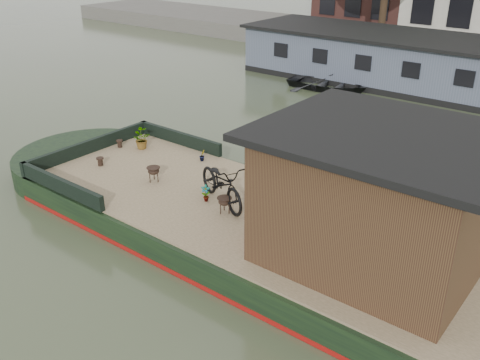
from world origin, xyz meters
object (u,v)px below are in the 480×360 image
Objects in this scene: dinghy at (328,81)px; brazier_front at (225,205)px; potted_plant_a at (206,193)px; brazier_rear at (154,174)px; cabin at (377,196)px; bicycle at (222,183)px.

brazier_front is at bearing -167.43° from dinghy.
brazier_front is 0.11× the size of dinghy.
brazier_front is 12.64m from dinghy.
potted_plant_a reaches higher than brazier_rear.
dinghy is at bearing 107.38° from potted_plant_a.
bicycle is (-3.46, -0.07, -0.75)m from cabin.
cabin reaches higher than brazier_front.
dinghy is at bearing 110.05° from brazier_front.
bicycle is 5.05× the size of brazier_rear.
potted_plant_a is 0.11× the size of dinghy.
cabin is 10.53× the size of potted_plant_a.
brazier_front is (0.66, -0.15, -0.01)m from potted_plant_a.
cabin is at bearing 6.59° from brazier_front.
brazier_rear is at bearing -177.78° from cabin.
bicycle is at bearing 22.93° from potted_plant_a.
brazier_rear is (-5.44, -0.21, -1.05)m from cabin.
bicycle reaches higher than dinghy.
potted_plant_a is 1.63m from brazier_rear.
potted_plant_a is (-0.34, -0.15, -0.29)m from bicycle.
cabin is 11.24× the size of brazier_front.
brazier_front is 2.30m from brazier_rear.
brazier_rear is at bearing 179.91° from potted_plant_a.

